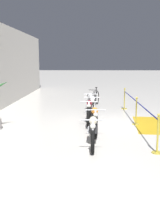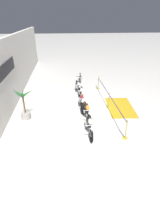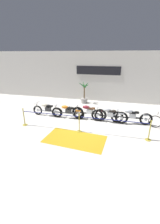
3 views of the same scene
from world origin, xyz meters
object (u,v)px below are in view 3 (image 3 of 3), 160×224
at_px(potted_palm_left_of_row, 84,94).
at_px(motorcycle_cream_0, 47,109).
at_px(motorcycle_maroon_2, 89,112).
at_px(motorcycle_silver_3, 109,115).
at_px(floor_banner, 75,139).
at_px(motorcycle_silver_4, 131,117).
at_px(motorcycle_orange_1, 68,112).
at_px(stanchion_mid_left, 79,126).
at_px(stanchion_mid_right, 149,134).
at_px(stanchion_far_left, 59,118).

bearing_deg(potted_palm_left_of_row, motorcycle_cream_0, -117.00).
height_order(motorcycle_maroon_2, motorcycle_silver_3, motorcycle_maroon_2).
height_order(motorcycle_maroon_2, floor_banner, motorcycle_maroon_2).
bearing_deg(motorcycle_silver_4, floor_banner, -137.71).
relative_size(motorcycle_maroon_2, potted_palm_left_of_row, 1.21).
bearing_deg(motorcycle_maroon_2, motorcycle_orange_1, -173.66).
distance_m(potted_palm_left_of_row, floor_banner, 6.05).
bearing_deg(stanchion_mid_left, motorcycle_silver_4, 32.01).
relative_size(motorcycle_orange_1, stanchion_mid_right, 2.10).
xyz_separation_m(motorcycle_silver_4, stanchion_mid_right, (0.72, -1.72, -0.11)).
xyz_separation_m(motorcycle_maroon_2, potted_palm_left_of_row, (-1.05, 3.39, 0.30)).
bearing_deg(motorcycle_cream_0, motorcycle_maroon_2, 1.76).
distance_m(motorcycle_cream_0, motorcycle_silver_3, 4.10).
distance_m(motorcycle_orange_1, potted_palm_left_of_row, 3.57).
relative_size(motorcycle_maroon_2, floor_banner, 0.76).
height_order(motorcycle_silver_4, stanchion_mid_left, stanchion_mid_left).
distance_m(motorcycle_orange_1, motorcycle_silver_3, 2.65).
relative_size(stanchion_far_left, floor_banner, 2.31).
bearing_deg(stanchion_mid_right, motorcycle_maroon_2, 152.13).
xyz_separation_m(stanchion_far_left, floor_banner, (1.14, -0.80, -0.69)).
bearing_deg(motorcycle_silver_3, motorcycle_orange_1, -179.48).
distance_m(motorcycle_cream_0, potted_palm_left_of_row, 3.91).
height_order(stanchion_mid_left, stanchion_mid_right, same).
relative_size(potted_palm_left_of_row, stanchion_mid_right, 1.78).
relative_size(motorcycle_orange_1, potted_palm_left_of_row, 1.18).
relative_size(motorcycle_cream_0, potted_palm_left_of_row, 1.15).
bearing_deg(motorcycle_silver_4, potted_palm_left_of_row, 136.76).
bearing_deg(motorcycle_cream_0, stanchion_far_left, -48.14).
bearing_deg(motorcycle_cream_0, motorcycle_silver_4, 0.66).
xyz_separation_m(motorcycle_cream_0, stanchion_far_left, (1.49, -1.66, 0.23)).
xyz_separation_m(motorcycle_maroon_2, motorcycle_silver_4, (2.58, -0.02, -0.01)).
bearing_deg(motorcycle_maroon_2, motorcycle_silver_4, -0.54).
height_order(motorcycle_maroon_2, stanchion_mid_left, stanchion_mid_left).
height_order(motorcycle_silver_3, motorcycle_silver_4, motorcycle_silver_3).
bearing_deg(potted_palm_left_of_row, motorcycle_silver_3, -56.45).
bearing_deg(stanchion_far_left, potted_palm_left_of_row, 86.85).
xyz_separation_m(motorcycle_maroon_2, floor_banner, (-0.19, -2.54, -0.47)).
bearing_deg(motorcycle_orange_1, stanchion_mid_right, -18.87).
bearing_deg(motorcycle_maroon_2, stanchion_mid_left, -95.74).
height_order(motorcycle_cream_0, motorcycle_silver_4, motorcycle_silver_4).
height_order(motorcycle_orange_1, motorcycle_silver_4, motorcycle_silver_4).
xyz_separation_m(motorcycle_orange_1, motorcycle_silver_4, (3.94, 0.13, 0.01)).
height_order(motorcycle_cream_0, stanchion_mid_right, stanchion_mid_right).
bearing_deg(stanchion_mid_right, potted_palm_left_of_row, 130.28).
bearing_deg(stanchion_mid_right, motorcycle_silver_4, 112.77).
distance_m(motorcycle_silver_3, motorcycle_silver_4, 1.30).
height_order(motorcycle_silver_3, floor_banner, motorcycle_silver_3).
xyz_separation_m(stanchion_mid_right, floor_banner, (-3.49, -0.80, -0.35)).
bearing_deg(motorcycle_silver_4, stanchion_mid_left, -147.99).
height_order(stanchion_far_left, stanchion_mid_left, same).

